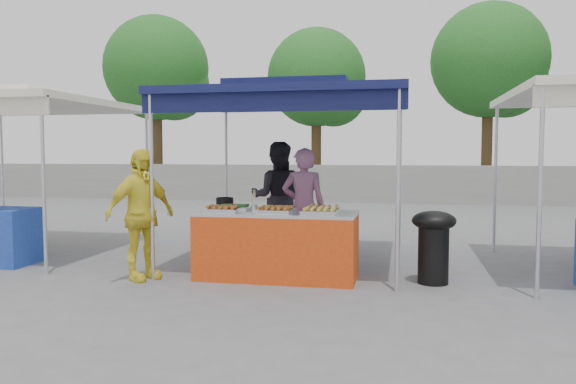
% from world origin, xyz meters
% --- Properties ---
extents(ground_plane, '(80.00, 80.00, 0.00)m').
position_xyz_m(ground_plane, '(0.00, 0.00, 0.00)').
color(ground_plane, slate).
extents(back_wall, '(40.00, 0.25, 1.20)m').
position_xyz_m(back_wall, '(0.00, 11.00, 0.60)').
color(back_wall, gray).
rests_on(back_wall, ground_plane).
extents(main_canopy, '(3.20, 3.20, 2.57)m').
position_xyz_m(main_canopy, '(0.00, 0.97, 2.37)').
color(main_canopy, silver).
rests_on(main_canopy, ground_plane).
extents(neighbor_stall_left, '(3.20, 3.20, 2.57)m').
position_xyz_m(neighbor_stall_left, '(-4.50, 0.57, 1.60)').
color(neighbor_stall_left, silver).
rests_on(neighbor_stall_left, ground_plane).
extents(tree_0, '(3.92, 3.92, 6.73)m').
position_xyz_m(tree_0, '(-7.49, 13.09, 4.61)').
color(tree_0, '#45311A').
rests_on(tree_0, ground_plane).
extents(tree_1, '(3.58, 3.53, 6.06)m').
position_xyz_m(tree_1, '(-1.41, 13.29, 4.14)').
color(tree_1, '#45311A').
rests_on(tree_1, ground_plane).
extents(tree_2, '(3.87, 3.87, 6.66)m').
position_xyz_m(tree_2, '(4.49, 13.34, 4.56)').
color(tree_2, '#45311A').
rests_on(tree_2, ground_plane).
extents(vendor_table, '(2.00, 0.80, 0.85)m').
position_xyz_m(vendor_table, '(0.00, -0.10, 0.43)').
color(vendor_table, '#CF3F12').
rests_on(vendor_table, ground_plane).
extents(food_tray_fl, '(0.42, 0.30, 0.07)m').
position_xyz_m(food_tray_fl, '(-0.64, -0.33, 0.88)').
color(food_tray_fl, silver).
rests_on(food_tray_fl, vendor_table).
extents(food_tray_fm, '(0.42, 0.30, 0.07)m').
position_xyz_m(food_tray_fm, '(0.02, -0.32, 0.88)').
color(food_tray_fm, silver).
rests_on(food_tray_fm, vendor_table).
extents(food_tray_fr, '(0.42, 0.30, 0.07)m').
position_xyz_m(food_tray_fr, '(0.57, -0.34, 0.88)').
color(food_tray_fr, silver).
rests_on(food_tray_fr, vendor_table).
extents(food_tray_bl, '(0.42, 0.30, 0.07)m').
position_xyz_m(food_tray_bl, '(-0.59, -0.04, 0.88)').
color(food_tray_bl, silver).
rests_on(food_tray_bl, vendor_table).
extents(food_tray_bm, '(0.42, 0.30, 0.07)m').
position_xyz_m(food_tray_bm, '(-0.00, -0.02, 0.88)').
color(food_tray_bm, silver).
rests_on(food_tray_bm, vendor_table).
extents(food_tray_br, '(0.42, 0.30, 0.07)m').
position_xyz_m(food_tray_br, '(0.58, -0.03, 0.88)').
color(food_tray_br, silver).
rests_on(food_tray_br, vendor_table).
extents(cooking_pot, '(0.23, 0.23, 0.14)m').
position_xyz_m(cooking_pot, '(-0.80, 0.26, 0.92)').
color(cooking_pot, black).
rests_on(cooking_pot, vendor_table).
extents(skewer_cup, '(0.07, 0.07, 0.09)m').
position_xyz_m(skewer_cup, '(-0.27, -0.20, 0.90)').
color(skewer_cup, silver).
rests_on(skewer_cup, vendor_table).
extents(wok_burner, '(0.53, 0.53, 0.90)m').
position_xyz_m(wok_burner, '(1.93, 0.01, 0.53)').
color(wok_burner, black).
rests_on(wok_burner, ground_plane).
extents(crate_left, '(0.46, 0.32, 0.27)m').
position_xyz_m(crate_left, '(-0.48, 0.46, 0.14)').
color(crate_left, '#152DAD').
rests_on(crate_left, ground_plane).
extents(crate_right, '(0.45, 0.32, 0.27)m').
position_xyz_m(crate_right, '(0.37, 0.43, 0.14)').
color(crate_right, '#152DAD').
rests_on(crate_right, ground_plane).
extents(crate_stacked, '(0.42, 0.30, 0.25)m').
position_xyz_m(crate_stacked, '(0.37, 0.43, 0.40)').
color(crate_stacked, '#152DAD').
rests_on(crate_stacked, crate_right).
extents(vendor_woman, '(0.65, 0.46, 1.66)m').
position_xyz_m(vendor_woman, '(0.20, 0.71, 0.83)').
color(vendor_woman, '#925D83').
rests_on(vendor_woman, ground_plane).
extents(helper_man, '(0.95, 0.79, 1.77)m').
position_xyz_m(helper_man, '(-0.40, 1.72, 0.88)').
color(helper_man, black).
rests_on(helper_man, ground_plane).
extents(customer_person, '(0.83, 1.04, 1.64)m').
position_xyz_m(customer_person, '(-1.65, -0.50, 0.82)').
color(customer_person, yellow).
rests_on(customer_person, ground_plane).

